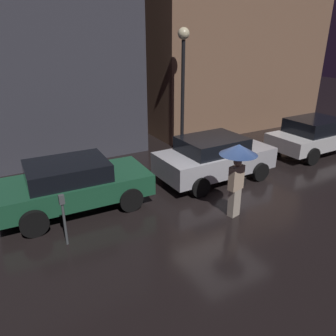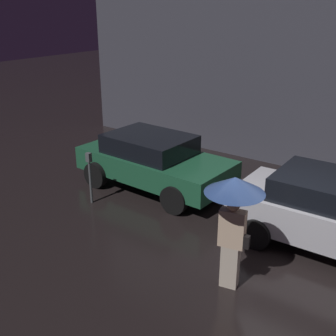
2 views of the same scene
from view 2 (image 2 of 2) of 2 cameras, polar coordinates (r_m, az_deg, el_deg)
ground_plane at (r=8.25m, az=14.79°, el=-12.89°), size 60.00×60.00×0.00m
building_facade_left at (r=14.77m, az=8.45°, el=18.63°), size 9.30×3.00×7.75m
parked_car_green at (r=10.91m, az=-1.98°, el=1.06°), size 4.14×2.02×1.41m
parked_car_silver at (r=8.81m, az=21.61°, el=-5.59°), size 3.96×2.02×1.48m
pedestrian_with_umbrella at (r=6.82m, az=8.93°, el=-4.77°), size 0.97×0.97×2.03m
parking_meter at (r=10.18m, az=-10.55°, el=-0.59°), size 0.12×0.10×1.29m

